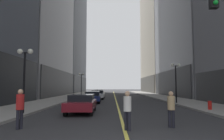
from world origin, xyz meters
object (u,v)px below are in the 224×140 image
(car_white, at_px, (98,94))
(street_lamp_left_far, at_px, (81,79))
(street_lamp_left_near, at_px, (25,66))
(pedestrian_in_red_jacket, at_px, (20,106))
(pedestrian_in_white_shirt, at_px, (128,107))
(fire_hydrant_right, at_px, (210,106))
(car_maroon, at_px, (82,103))
(pedestrian_in_tan_trench, at_px, (171,106))
(car_yellow, at_px, (99,93))
(car_navy, at_px, (93,97))
(street_lamp_right_mid, at_px, (176,74))

(car_white, xyz_separation_m, street_lamp_left_far, (-3.70, 7.83, 2.54))
(street_lamp_left_near, bearing_deg, pedestrian_in_red_jacket, -68.31)
(pedestrian_in_white_shirt, height_order, fire_hydrant_right, pedestrian_in_white_shirt)
(car_maroon, height_order, car_white, same)
(street_lamp_left_far, bearing_deg, pedestrian_in_red_jacket, -86.68)
(pedestrian_in_tan_trench, relative_size, street_lamp_left_far, 0.38)
(car_white, bearing_deg, car_yellow, 92.23)
(car_navy, relative_size, pedestrian_in_white_shirt, 2.79)
(car_maroon, relative_size, street_lamp_left_near, 1.00)
(street_lamp_left_near, distance_m, street_lamp_left_far, 25.35)
(car_white, relative_size, car_yellow, 1.11)
(pedestrian_in_tan_trench, height_order, street_lamp_left_near, street_lamp_left_near)
(car_white, bearing_deg, fire_hydrant_right, -58.12)
(car_yellow, distance_m, pedestrian_in_white_shirt, 29.71)
(pedestrian_in_tan_trench, relative_size, pedestrian_in_white_shirt, 0.99)
(street_lamp_left_near, xyz_separation_m, fire_hydrant_right, (13.30, 2.09, -2.86))
(pedestrian_in_tan_trench, height_order, street_lamp_left_far, street_lamp_left_far)
(car_maroon, xyz_separation_m, car_white, (0.03, 16.28, 0.00))
(car_maroon, bearing_deg, car_navy, 90.56)
(street_lamp_left_near, relative_size, street_lamp_right_mid, 1.00)
(pedestrian_in_red_jacket, distance_m, pedestrian_in_tan_trench, 6.90)
(car_maroon, relative_size, car_yellow, 1.08)
(car_navy, height_order, pedestrian_in_red_jacket, pedestrian_in_red_jacket)
(car_maroon, distance_m, car_navy, 9.34)
(car_maroon, xyz_separation_m, pedestrian_in_red_jacket, (-1.95, -5.56, 0.32))
(pedestrian_in_tan_trench, xyz_separation_m, pedestrian_in_white_shirt, (-2.09, -0.63, 0.01))
(car_maroon, bearing_deg, pedestrian_in_tan_trench, -46.58)
(street_lamp_left_near, bearing_deg, pedestrian_in_white_shirt, -35.29)
(street_lamp_left_far, bearing_deg, pedestrian_in_white_shirt, -77.72)
(car_yellow, bearing_deg, street_lamp_left_near, -97.79)
(car_white, xyz_separation_m, street_lamp_right_mid, (9.10, -8.93, 2.54))
(car_white, bearing_deg, street_lamp_right_mid, -44.45)
(pedestrian_in_red_jacket, relative_size, street_lamp_right_mid, 0.40)
(car_navy, distance_m, pedestrian_in_tan_trench, 15.42)
(pedestrian_in_white_shirt, bearing_deg, car_white, 97.28)
(car_white, xyz_separation_m, pedestrian_in_white_shirt, (2.83, -22.14, 0.27))
(pedestrian_in_red_jacket, bearing_deg, car_white, 84.82)
(pedestrian_in_tan_trench, relative_size, street_lamp_right_mid, 0.38)
(street_lamp_right_mid, bearing_deg, pedestrian_in_tan_trench, -108.41)
(car_yellow, bearing_deg, car_white, -87.77)
(car_navy, distance_m, street_lamp_left_near, 11.45)
(car_white, relative_size, street_lamp_left_near, 1.03)
(car_white, relative_size, fire_hydrant_right, 5.70)
(pedestrian_in_tan_trench, bearing_deg, pedestrian_in_white_shirt, -163.07)
(car_maroon, height_order, street_lamp_left_near, street_lamp_left_near)
(car_navy, distance_m, street_lamp_right_mid, 9.77)
(car_white, height_order, street_lamp_left_near, street_lamp_left_near)
(pedestrian_in_tan_trench, relative_size, fire_hydrant_right, 2.09)
(car_white, relative_size, pedestrian_in_tan_trench, 2.72)
(pedestrian_in_red_jacket, bearing_deg, street_lamp_left_near, 111.69)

